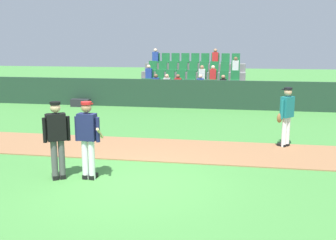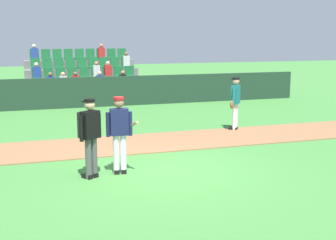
% 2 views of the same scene
% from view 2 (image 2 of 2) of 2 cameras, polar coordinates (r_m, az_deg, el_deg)
% --- Properties ---
extents(ground_plane, '(80.00, 80.00, 0.00)m').
position_cam_2_polar(ground_plane, '(10.69, -1.20, -6.36)').
color(ground_plane, '#42843A').
extents(infield_dirt_path, '(28.00, 2.40, 0.03)m').
position_cam_2_polar(infield_dirt_path, '(13.27, -4.66, -2.99)').
color(infield_dirt_path, '#936642').
rests_on(infield_dirt_path, ground).
extents(dugout_fence, '(20.00, 0.16, 1.32)m').
position_cam_2_polar(dugout_fence, '(20.37, -9.55, 3.45)').
color(dugout_fence, '#1E3828').
rests_on(dugout_fence, ground).
extents(stadium_bleachers, '(5.55, 3.80, 2.70)m').
position_cam_2_polar(stadium_bleachers, '(22.61, -10.42, 4.32)').
color(stadium_bleachers, slate).
rests_on(stadium_bleachers, ground).
extents(batter_navy_jersey, '(0.67, 0.79, 1.76)m').
position_cam_2_polar(batter_navy_jersey, '(10.31, -6.05, -1.50)').
color(batter_navy_jersey, white).
rests_on(batter_navy_jersey, ground).
extents(umpire_home_plate, '(0.53, 0.46, 1.76)m').
position_cam_2_polar(umpire_home_plate, '(10.08, -9.71, -1.68)').
color(umpire_home_plate, '#4C4C4C').
rests_on(umpire_home_plate, ground).
extents(runner_teal_jersey, '(0.54, 0.52, 1.76)m').
position_cam_2_polar(runner_teal_jersey, '(15.20, 8.37, 2.28)').
color(runner_teal_jersey, white).
rests_on(runner_teal_jersey, ground).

